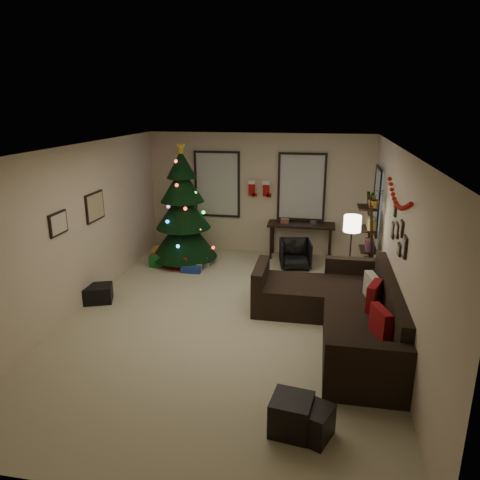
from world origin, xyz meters
name	(u,v)px	position (x,y,z in m)	size (l,w,h in m)	color
floor	(227,319)	(0.00, 0.00, 0.00)	(7.00, 7.00, 0.00)	#B8AF8B
ceiling	(226,148)	(0.00, 0.00, 2.70)	(7.00, 7.00, 0.00)	white
wall_back	(259,194)	(0.00, 3.50, 1.35)	(5.00, 5.00, 0.00)	beige
wall_front	(135,364)	(0.00, -3.50, 1.35)	(5.00, 5.00, 0.00)	beige
wall_left	(75,230)	(-2.50, 0.00, 1.35)	(7.00, 7.00, 0.00)	beige
wall_right	(398,248)	(2.50, 0.00, 1.35)	(7.00, 7.00, 0.00)	beige
window_back_left	(217,184)	(-0.95, 3.47, 1.55)	(1.05, 0.06, 1.50)	#728CB2
window_back_right	(302,187)	(0.95, 3.47, 1.55)	(1.05, 0.06, 1.50)	#728CB2
window_right_wall	(377,200)	(2.47, 2.55, 1.50)	(0.06, 0.90, 1.30)	#728CB2
christmas_tree	(183,213)	(-1.47, 2.48, 1.08)	(1.41, 1.41, 2.62)	black
presents	(180,261)	(-1.49, 2.21, 0.12)	(1.30, 0.88, 0.30)	gold
sofa	(343,313)	(1.80, -0.09, 0.31)	(2.17, 3.13, 0.94)	black
pillow_red_a	(380,324)	(2.21, -1.03, 0.64)	(0.12, 0.43, 0.43)	maroon
pillow_red_b	(374,298)	(2.21, -0.21, 0.64)	(0.12, 0.45, 0.45)	maroon
pillow_cream	(372,289)	(2.21, 0.13, 0.63)	(0.13, 0.45, 0.45)	#BEAE9A
ottoman_near	(291,415)	(1.20, -2.41, 0.20)	(0.42, 0.42, 0.40)	black
ottoman_far	(312,422)	(1.42, -2.45, 0.18)	(0.37, 0.37, 0.35)	black
desk	(301,228)	(0.99, 3.22, 0.69)	(1.45, 0.52, 0.78)	black
desk_chair	(295,254)	(0.92, 2.57, 0.30)	(0.58, 0.54, 0.59)	black
bookshelf	(369,243)	(2.30, 1.76, 0.86)	(0.30, 0.52, 1.78)	black
potted_plant	(375,196)	(2.30, 1.58, 1.78)	(0.39, 0.34, 0.44)	#4C4C4C
floor_lamp	(352,229)	(1.95, 1.47, 1.20)	(0.30, 0.30, 1.44)	black
art_map	(95,207)	(-2.48, 0.66, 1.60)	(0.04, 0.60, 0.50)	black
art_abstract	(58,224)	(-2.48, -0.48, 1.59)	(0.04, 0.45, 0.35)	black
gallery	(399,234)	(2.48, -0.07, 1.57)	(0.03, 1.25, 0.54)	black
garland	(398,197)	(2.45, 0.11, 2.06)	(0.08, 1.90, 0.30)	#A5140C
stocking_left	(252,188)	(-0.14, 3.41, 1.50)	(0.20, 0.05, 0.36)	#990F0C
stocking_right	(266,189)	(0.19, 3.35, 1.51)	(0.20, 0.05, 0.36)	#990F0C
storage_bin	(95,294)	(-2.40, 0.22, 0.15)	(0.59, 0.39, 0.29)	black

